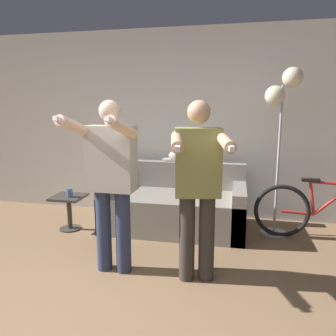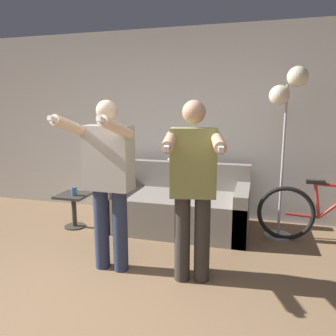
% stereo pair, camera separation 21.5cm
% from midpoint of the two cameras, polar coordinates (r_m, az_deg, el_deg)
% --- Properties ---
extents(wall_back, '(10.00, 0.05, 2.60)m').
position_cam_midpoint_polar(wall_back, '(4.72, -2.86, 7.64)').
color(wall_back, beige).
rests_on(wall_back, ground_plane).
extents(couch, '(1.77, 0.91, 0.81)m').
position_cam_midpoint_polar(couch, '(4.23, -0.27, -6.84)').
color(couch, gray).
rests_on(couch, ground_plane).
extents(person_left, '(0.51, 0.66, 1.60)m').
position_cam_midpoint_polar(person_left, '(3.02, -11.95, -1.32)').
color(person_left, '#2D3856').
rests_on(person_left, ground_plane).
extents(person_right, '(0.55, 0.73, 1.60)m').
position_cam_midpoint_polar(person_right, '(2.80, 3.05, -2.44)').
color(person_right, '#38332D').
rests_on(person_right, ground_plane).
extents(cat, '(0.44, 0.12, 0.20)m').
position_cam_midpoint_polar(cat, '(4.42, 0.99, 2.23)').
color(cat, silver).
rests_on(cat, couch).
extents(floor_lamp, '(0.41, 0.33, 1.98)m').
position_cam_midpoint_polar(floor_lamp, '(4.01, 17.88, 10.69)').
color(floor_lamp, '#B2B2B7').
rests_on(floor_lamp, ground_plane).
extents(side_table, '(0.39, 0.39, 0.44)m').
position_cam_midpoint_polar(side_table, '(4.38, -18.22, -6.27)').
color(side_table, '#38332D').
rests_on(side_table, ground_plane).
extents(cup, '(0.07, 0.07, 0.11)m').
position_cam_midpoint_polar(cup, '(4.28, -18.14, -4.13)').
color(cup, '#3D6693').
rests_on(cup, side_table).
extents(bicycle, '(1.59, 0.07, 0.74)m').
position_cam_midpoint_polar(bicycle, '(4.19, 24.24, -7.06)').
color(bicycle, black).
rests_on(bicycle, ground_plane).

